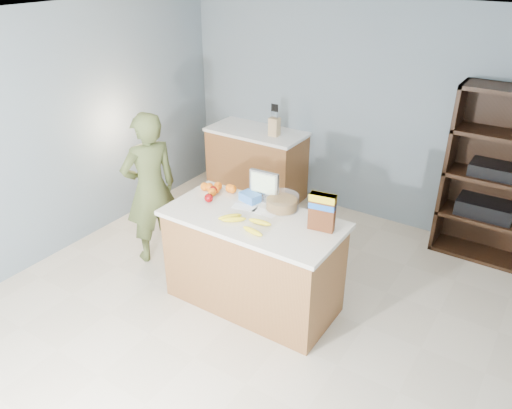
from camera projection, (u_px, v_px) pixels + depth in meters
The scene contains 15 objects.
floor at pixel (235, 319), 4.44m from camera, with size 4.50×5.00×0.02m, color beige.
walls at pixel (230, 145), 3.67m from camera, with size 4.52×5.02×2.51m.
counter_peninsula at pixel (253, 264), 4.47m from camera, with size 1.56×0.76×0.90m.
back_cabinet at pixel (257, 163), 6.44m from camera, with size 1.24×0.62×0.90m.
shelving_unit at pixel (493, 179), 5.03m from camera, with size 0.90×0.40×1.80m.
person at pixel (150, 188), 5.00m from camera, with size 0.58×0.38×1.58m, color #4A552B.
knife_block at pixel (274, 126), 6.01m from camera, with size 0.12×0.10×0.31m.
envelopes at pixel (254, 210), 4.36m from camera, with size 0.43×0.16×0.00m.
bananas at pixel (244, 222), 4.12m from camera, with size 0.48×0.23×0.05m.
apples at pixel (211, 194), 4.55m from camera, with size 0.14×0.23×0.08m.
oranges at pixel (217, 188), 4.66m from camera, with size 0.33×0.23×0.08m.
blue_carton at pixel (250, 197), 4.49m from camera, with size 0.18×0.12×0.08m, color blue.
salad_bowl at pixel (282, 203), 4.36m from camera, with size 0.30×0.30×0.13m.
tv at pixel (264, 184), 4.45m from camera, with size 0.28×0.12×0.28m.
cereal_box at pixel (322, 209), 3.98m from camera, with size 0.22×0.11×0.32m.
Camera 1 is at (2.06, -2.79, 2.96)m, focal length 35.00 mm.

